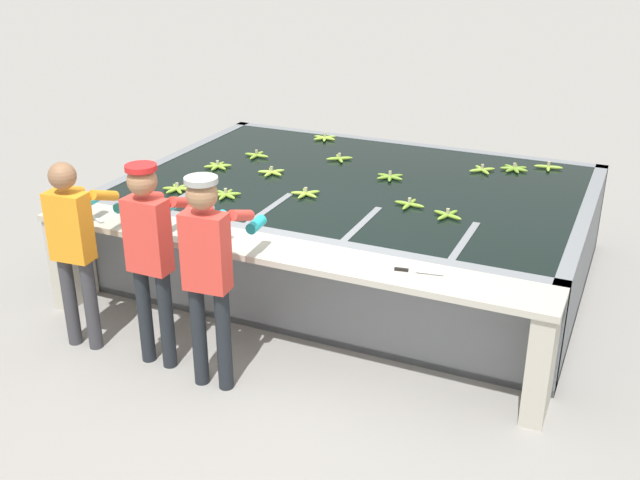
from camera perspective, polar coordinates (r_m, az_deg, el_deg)
The scene contains 22 objects.
ground_plane at distance 5.95m, azimuth -4.30°, elevation -9.33°, with size 80.00×80.00×0.00m, color gray.
wash_tank at distance 7.31m, azimuth 2.78°, elevation 1.11°, with size 4.28×3.00×0.90m.
work_ledge at distance 5.81m, azimuth -3.44°, elevation -2.98°, with size 4.28×0.45×0.90m.
worker_0 at distance 6.08m, azimuth -18.19°, elevation 0.04°, with size 0.44×0.72×1.55m.
worker_1 at distance 5.64m, azimuth -12.71°, elevation -0.49°, with size 0.41×0.72×1.62m.
worker_2 at distance 5.29m, azimuth -8.47°, elevation -1.76°, with size 0.44×0.73×1.63m.
banana_bunch_floating_0 at distance 7.86m, azimuth 17.01°, elevation 5.35°, with size 0.28×0.28×0.08m.
banana_bunch_floating_1 at distance 7.02m, azimuth -10.82°, elevation 3.86°, with size 0.28×0.28×0.08m.
banana_bunch_floating_2 at distance 6.77m, azimuth -1.09°, elevation 3.57°, with size 0.28×0.27×0.08m.
banana_bunch_floating_3 at distance 7.93m, azimuth -4.85°, elevation 6.46°, with size 0.28×0.28×0.08m.
banana_bunch_floating_4 at distance 7.61m, azimuth -7.80°, elevation 5.61°, with size 0.27×0.28×0.08m.
banana_bunch_floating_5 at distance 7.60m, azimuth 12.25°, elevation 5.25°, with size 0.24×0.24×0.08m.
banana_bunch_floating_6 at distance 7.26m, azimuth 5.35°, elevation 4.83°, with size 0.28×0.28×0.08m.
banana_bunch_floating_7 at distance 7.79m, azimuth 1.49°, elevation 6.24°, with size 0.25×0.25×0.08m.
banana_bunch_floating_8 at distance 6.56m, azimuth 6.83°, elevation 2.74°, with size 0.28×0.28×0.08m.
banana_bunch_floating_9 at distance 6.36m, azimuth 9.70°, elevation 1.90°, with size 0.27×0.27×0.08m.
banana_bunch_floating_10 at distance 6.80m, azimuth -7.19°, elevation 3.46°, with size 0.27×0.28×0.08m.
banana_bunch_floating_11 at distance 7.37m, azimuth -3.70°, elevation 5.19°, with size 0.28×0.27×0.08m.
banana_bunch_floating_12 at distance 7.71m, azimuth 14.58°, elevation 5.29°, with size 0.28×0.28×0.08m.
banana_bunch_floating_13 at distance 8.55m, azimuth 0.36°, elevation 7.79°, with size 0.28×0.27×0.08m.
knife_0 at distance 5.34m, azimuth 6.97°, elevation -2.33°, with size 0.35×0.08×0.02m.
knife_1 at distance 6.59m, azimuth -17.19°, elevation 1.85°, with size 0.33×0.16×0.02m.
Camera 1 is at (2.45, -4.37, 3.20)m, focal length 42.00 mm.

